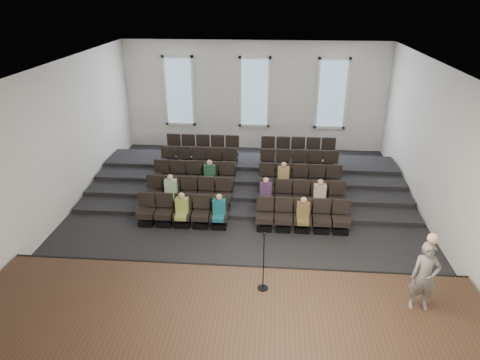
# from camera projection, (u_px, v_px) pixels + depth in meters

# --- Properties ---
(ground) EXTENTS (14.00, 14.00, 0.00)m
(ground) POSITION_uv_depth(u_px,v_px,m) (243.00, 219.00, 14.35)
(ground) COLOR black
(ground) RESTS_ON ground
(ceiling) EXTENTS (12.00, 14.00, 0.02)m
(ceiling) POSITION_uv_depth(u_px,v_px,m) (244.00, 67.00, 12.28)
(ceiling) COLOR white
(ceiling) RESTS_ON ground
(wall_back) EXTENTS (12.00, 0.04, 5.00)m
(wall_back) POSITION_uv_depth(u_px,v_px,m) (254.00, 97.00, 19.69)
(wall_back) COLOR white
(wall_back) RESTS_ON ground
(wall_front) EXTENTS (12.00, 0.04, 5.00)m
(wall_front) POSITION_uv_depth(u_px,v_px,m) (212.00, 299.00, 6.94)
(wall_front) COLOR white
(wall_front) RESTS_ON ground
(wall_left) EXTENTS (0.04, 14.00, 5.00)m
(wall_left) POSITION_uv_depth(u_px,v_px,m) (57.00, 144.00, 13.75)
(wall_left) COLOR white
(wall_left) RESTS_ON ground
(wall_right) EXTENTS (0.04, 14.00, 5.00)m
(wall_right) POSITION_uv_depth(u_px,v_px,m) (442.00, 155.00, 12.88)
(wall_right) COLOR white
(wall_right) RESTS_ON ground
(stage) EXTENTS (11.80, 3.60, 0.50)m
(stage) POSITION_uv_depth(u_px,v_px,m) (227.00, 321.00, 9.61)
(stage) COLOR #3F261B
(stage) RESTS_ON ground
(stage_lip) EXTENTS (11.80, 0.06, 0.52)m
(stage_lip) POSITION_uv_depth(u_px,v_px,m) (234.00, 273.00, 11.22)
(stage_lip) COLOR black
(stage_lip) RESTS_ON ground
(risers) EXTENTS (11.80, 4.80, 0.60)m
(risers) POSITION_uv_depth(u_px,v_px,m) (249.00, 176.00, 17.14)
(risers) COLOR black
(risers) RESTS_ON ground
(seating_rows) EXTENTS (6.80, 4.70, 1.67)m
(seating_rows) POSITION_uv_depth(u_px,v_px,m) (246.00, 182.00, 15.46)
(seating_rows) COLOR black
(seating_rows) RESTS_ON ground
(windows) EXTENTS (8.44, 0.10, 3.24)m
(windows) POSITION_uv_depth(u_px,v_px,m) (254.00, 93.00, 19.54)
(windows) COLOR white
(windows) RESTS_ON wall_back
(audience) EXTENTS (5.45, 2.64, 1.10)m
(audience) POSITION_uv_depth(u_px,v_px,m) (244.00, 193.00, 14.30)
(audience) COLOR #8AA542
(audience) RESTS_ON seating_rows
(speaker) EXTENTS (0.63, 0.43, 1.67)m
(speaker) POSITION_uv_depth(u_px,v_px,m) (425.00, 277.00, 9.34)
(speaker) COLOR slate
(speaker) RESTS_ON stage
(mic_stand) EXTENTS (0.26, 0.26, 1.56)m
(mic_stand) POSITION_uv_depth(u_px,v_px,m) (263.00, 273.00, 10.09)
(mic_stand) COLOR black
(mic_stand) RESTS_ON stage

